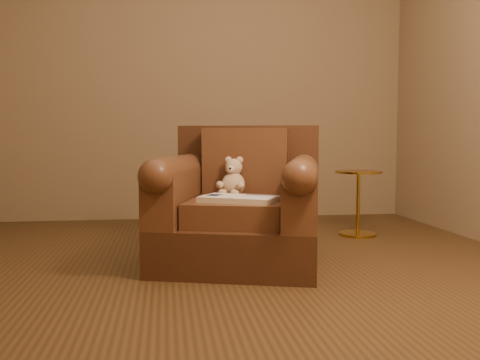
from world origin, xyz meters
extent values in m
plane|color=#51381B|center=(0.00, 0.00, 0.00)|extent=(4.00, 4.00, 0.00)
cube|color=#907958|center=(0.00, 2.00, 1.35)|extent=(4.00, 0.02, 2.70)
cube|color=#422616|center=(0.11, 0.05, 0.13)|extent=(1.17, 1.14, 0.27)
cube|color=#422616|center=(0.23, 0.44, 0.56)|extent=(0.94, 0.36, 0.59)
cube|color=brown|center=(0.10, 0.00, 0.34)|extent=(0.72, 0.80, 0.14)
cube|color=brown|center=(0.19, 0.32, 0.62)|extent=(0.57, 0.30, 0.43)
cube|color=brown|center=(-0.27, 0.11, 0.42)|extent=(0.41, 0.83, 0.30)
cube|color=brown|center=(0.46, -0.11, 0.42)|extent=(0.41, 0.83, 0.30)
cylinder|color=brown|center=(-0.27, 0.11, 0.57)|extent=(0.41, 0.83, 0.19)
cylinder|color=brown|center=(0.46, -0.11, 0.57)|extent=(0.41, 0.83, 0.19)
ellipsoid|color=beige|center=(0.10, 0.19, 0.48)|extent=(0.15, 0.13, 0.16)
sphere|color=beige|center=(0.10, 0.20, 0.59)|extent=(0.11, 0.11, 0.11)
ellipsoid|color=beige|center=(0.07, 0.22, 0.64)|extent=(0.04, 0.02, 0.04)
ellipsoid|color=beige|center=(0.14, 0.19, 0.64)|extent=(0.04, 0.02, 0.04)
ellipsoid|color=beige|center=(0.08, 0.15, 0.58)|extent=(0.05, 0.03, 0.04)
sphere|color=black|center=(0.07, 0.14, 0.59)|extent=(0.02, 0.02, 0.02)
ellipsoid|color=beige|center=(0.01, 0.17, 0.48)|extent=(0.05, 0.10, 0.05)
ellipsoid|color=beige|center=(0.13, 0.10, 0.48)|extent=(0.05, 0.10, 0.05)
ellipsoid|color=beige|center=(0.02, 0.13, 0.43)|extent=(0.06, 0.10, 0.05)
ellipsoid|color=beige|center=(0.09, 0.09, 0.43)|extent=(0.06, 0.10, 0.05)
cube|color=beige|center=(0.09, -0.14, 0.42)|extent=(0.49, 0.42, 0.03)
cube|color=white|center=(-0.01, -0.08, 0.44)|extent=(0.30, 0.32, 0.00)
cube|color=white|center=(0.18, -0.19, 0.44)|extent=(0.30, 0.32, 0.00)
cube|color=beige|center=(0.09, -0.14, 0.44)|extent=(0.13, 0.23, 0.00)
cube|color=#0F1638|center=(-0.05, -0.06, 0.44)|extent=(0.10, 0.11, 0.00)
cube|color=slate|center=(0.22, -0.11, 0.44)|extent=(0.19, 0.14, 0.00)
cylinder|color=#B88F32|center=(1.18, 0.88, 0.01)|extent=(0.29, 0.29, 0.02)
cylinder|color=#B88F32|center=(1.18, 0.88, 0.26)|extent=(0.03, 0.03, 0.48)
cylinder|color=#B88F32|center=(1.18, 0.88, 0.51)|extent=(0.37, 0.37, 0.02)
cylinder|color=#B88F32|center=(1.18, 0.88, 0.49)|extent=(0.03, 0.03, 0.02)
camera|label=1|loc=(-0.33, -3.15, 0.78)|focal=40.00mm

